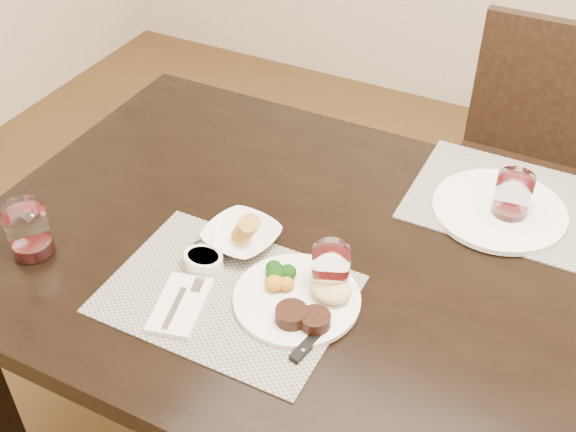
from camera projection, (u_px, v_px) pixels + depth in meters
The scene contains 14 objects.
dining_table at pixel (437, 323), 1.46m from camera, with size 2.00×1.00×0.75m.
chair_far at pixel (525, 156), 2.21m from camera, with size 0.42×0.42×0.90m.
placemat_near at pixel (227, 294), 1.40m from camera, with size 0.46×0.34×0.00m, color gray.
placemat_far at pixel (515, 204), 1.62m from camera, with size 0.46×0.34×0.00m, color gray.
dinner_plate at pixel (302, 298), 1.37m from camera, with size 0.25×0.25×0.04m.
napkin_fork at pixel (180, 305), 1.37m from camera, with size 0.12×0.17×0.02m.
steak_knife at pixel (316, 333), 1.32m from camera, with size 0.04×0.23×0.01m.
cracker_bowl at pixel (242, 236), 1.50m from camera, with size 0.17×0.17×0.07m.
sauce_ramekin at pixel (204, 261), 1.45m from camera, with size 0.08×0.12×0.07m.
wine_glass_near at pixel (330, 272), 1.39m from camera, with size 0.07×0.07×0.10m.
far_plate at pixel (499, 210), 1.59m from camera, with size 0.29×0.29×0.01m, color white.
wine_glass_far at pixel (512, 199), 1.56m from camera, with size 0.08×0.08×0.11m.
wine_glass_side at pixel (29, 232), 1.47m from camera, with size 0.08×0.08×0.12m.
salt_cellar at pixel (204, 249), 1.49m from camera, with size 0.04×0.04×0.02m.
Camera 1 is at (0.18, -1.02, 1.76)m, focal length 45.00 mm.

